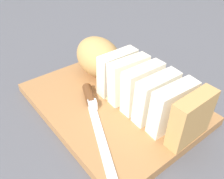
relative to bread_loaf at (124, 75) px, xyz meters
The scene contains 7 objects.
ground_plane 0.08m from the bread_loaf, 79.51° to the right, with size 3.00×3.00×0.00m, color #4C4C51.
cutting_board 0.07m from the bread_loaf, 79.51° to the right, with size 0.41×0.31×0.02m, color #9E6B3D.
bread_loaf is the anchor object (origin of this frame).
bread_knife 0.11m from the bread_loaf, 84.16° to the right, with size 0.29×0.13×0.02m.
crumb_near_knife 0.07m from the bread_loaf, 87.79° to the right, with size 0.01×0.01×0.01m, color tan.
crumb_near_loaf 0.08m from the bread_loaf, behind, with size 0.01×0.01×0.01m, color tan.
crumb_stray_left 0.06m from the bread_loaf, 21.03° to the right, with size 0.00×0.00×0.00m, color tan.
Camera 1 is at (0.37, -0.27, 0.38)m, focal length 38.72 mm.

